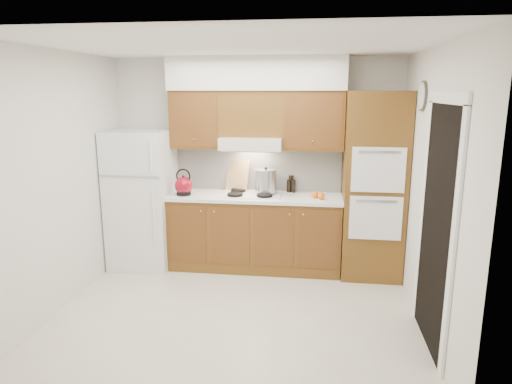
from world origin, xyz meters
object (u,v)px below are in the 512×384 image
Objects in this scene: oven_cabinet at (373,186)px; kettle at (184,186)px; stock_pot at (266,181)px; fridge at (142,199)px.

oven_cabinet is 2.29m from kettle.
stock_pot reaches higher than kettle.
oven_cabinet is (2.85, 0.03, 0.24)m from fridge.
fridge is at bearing -162.13° from kettle.
oven_cabinet reaches higher than fridge.
kettle is at bearing -5.60° from fridge.
kettle is 0.80× the size of stock_pot.
fridge is 0.78× the size of oven_cabinet.
oven_cabinet reaches higher than kettle.
fridge is 6.26× the size of stock_pot.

